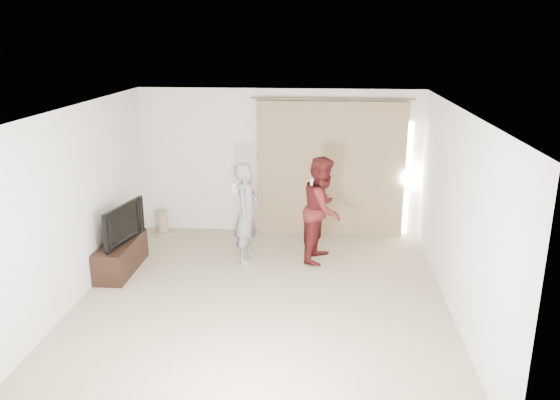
% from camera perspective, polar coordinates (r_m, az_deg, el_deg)
% --- Properties ---
extents(floor, '(5.50, 5.50, 0.00)m').
position_cam_1_polar(floor, '(7.61, -1.86, -10.36)').
color(floor, tan).
rests_on(floor, ground).
extents(wall_back, '(5.00, 0.04, 2.60)m').
position_cam_1_polar(wall_back, '(9.75, -0.02, 3.96)').
color(wall_back, white).
rests_on(wall_back, ground).
extents(wall_left, '(0.04, 5.50, 2.60)m').
position_cam_1_polar(wall_left, '(7.80, -20.50, -0.45)').
color(wall_left, white).
rests_on(wall_left, ground).
extents(ceiling, '(5.00, 5.50, 0.01)m').
position_cam_1_polar(ceiling, '(6.82, -2.07, 9.45)').
color(ceiling, silver).
rests_on(ceiling, wall_back).
extents(curtain, '(2.80, 0.11, 2.46)m').
position_cam_1_polar(curtain, '(9.67, 5.35, 3.19)').
color(curtain, '#97785C').
rests_on(curtain, ground).
extents(tv_console, '(0.43, 1.24, 0.48)m').
position_cam_1_polar(tv_console, '(8.73, -16.25, -5.63)').
color(tv_console, black).
rests_on(tv_console, ground).
extents(tv, '(0.34, 1.04, 0.59)m').
position_cam_1_polar(tv, '(8.55, -16.54, -2.31)').
color(tv, black).
rests_on(tv, tv_console).
extents(scratching_post, '(0.34, 0.34, 0.45)m').
position_cam_1_polar(scratching_post, '(10.13, -12.14, -2.53)').
color(scratching_post, tan).
rests_on(scratching_post, ground).
extents(person_man, '(0.48, 0.65, 1.61)m').
position_cam_1_polar(person_man, '(8.56, -3.45, -1.35)').
color(person_man, gray).
rests_on(person_man, ground).
extents(person_woman, '(0.82, 0.95, 1.69)m').
position_cam_1_polar(person_woman, '(8.63, 4.47, -0.96)').
color(person_woman, '#531617').
rests_on(person_woman, ground).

